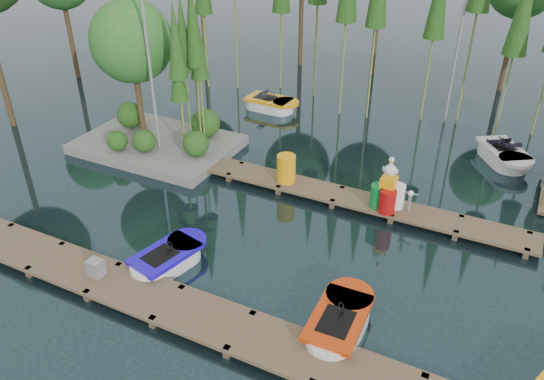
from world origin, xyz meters
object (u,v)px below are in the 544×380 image
at_px(island, 148,71).
at_px(drum_cluster, 388,194).
at_px(utility_cabinet, 96,268).
at_px(boat_red, 339,324).
at_px(yellow_barrel, 286,168).
at_px(boat_yellow_far, 270,104).
at_px(boat_blue, 168,259).

distance_m(island, drum_cluster, 10.37).
bearing_deg(utility_cabinet, boat_red, 11.06).
relative_size(boat_red, utility_cabinet, 5.58).
relative_size(island, yellow_barrel, 6.74).
bearing_deg(boat_yellow_far, boat_red, -33.80).
xyz_separation_m(boat_red, boat_yellow_far, (-7.99, 12.07, 0.03)).
bearing_deg(drum_cluster, boat_blue, -132.03).
bearing_deg(boat_red, utility_cabinet, -170.77).
relative_size(boat_blue, utility_cabinet, 5.50).
relative_size(boat_red, drum_cluster, 1.49).
relative_size(yellow_barrel, drum_cluster, 0.54).
xyz_separation_m(yellow_barrel, drum_cluster, (3.70, -0.15, 0.04)).
distance_m(boat_blue, boat_red, 5.28).
xyz_separation_m(boat_yellow_far, utility_cabinet, (1.46, -13.35, 0.26)).
xyz_separation_m(boat_blue, yellow_barrel, (1.14, 5.52, 0.56)).
height_order(island, boat_blue, island).
relative_size(utility_cabinet, drum_cluster, 0.27).
height_order(boat_red, boat_yellow_far, boat_yellow_far).
distance_m(boat_red, yellow_barrel, 7.08).
bearing_deg(drum_cluster, utility_cabinet, -131.69).
xyz_separation_m(island, utility_cabinet, (3.96, -7.79, -2.64)).
bearing_deg(utility_cabinet, yellow_barrel, 71.09).
bearing_deg(drum_cluster, island, 174.66).
distance_m(island, utility_cabinet, 9.13).
xyz_separation_m(boat_red, yellow_barrel, (-4.14, 5.72, 0.54)).
bearing_deg(boat_yellow_far, boat_blue, -54.43).
distance_m(boat_red, utility_cabinet, 6.67).
relative_size(boat_yellow_far, drum_cluster, 1.52).
height_order(utility_cabinet, drum_cluster, drum_cluster).
bearing_deg(drum_cluster, yellow_barrel, 177.69).
bearing_deg(boat_red, island, 146.35).
height_order(boat_blue, boat_yellow_far, boat_yellow_far).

